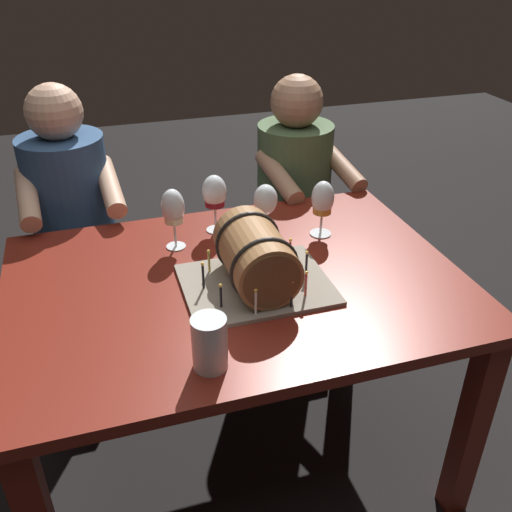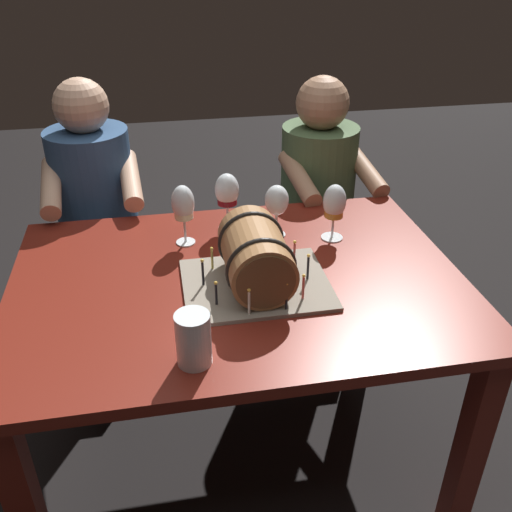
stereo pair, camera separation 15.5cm
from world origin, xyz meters
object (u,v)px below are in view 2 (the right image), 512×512
person_seated_left (102,239)px  person_seated_right (316,223)px  wine_glass_amber (334,204)px  beer_pint (194,341)px  wine_glass_empty (277,201)px  barrel_cake (256,260)px  wine_glass_white (183,205)px  wine_glass_red (227,192)px  dining_table (238,307)px

person_seated_left → person_seated_right: (0.90, -0.00, -0.01)m
wine_glass_amber → beer_pint: wine_glass_amber is taller
wine_glass_empty → person_seated_left: size_ratio=0.15×
barrel_cake → person_seated_right: (0.41, 0.77, -0.31)m
wine_glass_white → beer_pint: size_ratio=1.48×
wine_glass_empty → person_seated_right: person_seated_right is taller
beer_pint → person_seated_left: 1.13m
wine_glass_white → wine_glass_amber: 0.48m
wine_glass_white → wine_glass_red: size_ratio=1.01×
person_seated_right → wine_glass_white: bearing=-140.9°
wine_glass_red → wine_glass_amber: 0.35m
beer_pint → person_seated_right: 1.25m
wine_glass_white → person_seated_left: size_ratio=0.17×
wine_glass_empty → wine_glass_red: wine_glass_red is taller
wine_glass_white → wine_glass_red: 0.17m
wine_glass_white → wine_glass_amber: (0.48, -0.06, -0.01)m
wine_glass_amber → beer_pint: bearing=-133.4°
dining_table → wine_glass_red: (0.02, 0.31, 0.24)m
dining_table → barrel_cake: barrel_cake is taller
wine_glass_amber → beer_pint: size_ratio=1.40×
person_seated_left → wine_glass_red: bearing=-40.8°
barrel_cake → beer_pint: size_ratio=3.06×
wine_glass_red → person_seated_left: 0.71m
wine_glass_amber → dining_table: bearing=-151.9°
dining_table → wine_glass_red: wine_glass_red is taller
wine_glass_empty → person_seated_right: 0.66m
wine_glass_red → wine_glass_amber: (0.33, -0.13, -0.01)m
wine_glass_empty → beer_pint: size_ratio=1.32×
wine_glass_white → person_seated_left: 0.67m
wine_glass_white → person_seated_right: bearing=39.1°
wine_glass_empty → person_seated_left: bearing=142.2°
barrel_cake → wine_glass_amber: size_ratio=2.19×
wine_glass_amber → wine_glass_red: bearing=158.5°
dining_table → wine_glass_white: wine_glass_white is taller
wine_glass_white → beer_pint: wine_glass_white is taller
wine_glass_white → beer_pint: bearing=-92.2°
barrel_cake → person_seated_right: person_seated_right is taller
wine_glass_white → beer_pint: 0.59m
wine_glass_red → person_seated_right: person_seated_right is taller
person_seated_left → person_seated_right: 0.90m
wine_glass_white → person_seated_left: person_seated_left is taller
person_seated_right → wine_glass_empty: bearing=-120.7°
wine_glass_amber → person_seated_right: size_ratio=0.17×
wine_glass_white → wine_glass_amber: size_ratio=1.06×
beer_pint → dining_table: bearing=65.6°
beer_pint → wine_glass_white: bearing=87.8°
person_seated_right → dining_table: bearing=-122.3°
wine_glass_amber → person_seated_left: person_seated_left is taller
dining_table → beer_pint: 0.41m
wine_glass_red → barrel_cake: bearing=-85.5°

